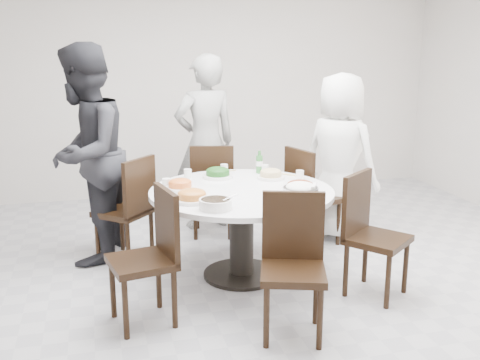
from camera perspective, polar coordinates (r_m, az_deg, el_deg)
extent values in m
cube|color=#AEAEB3|center=(4.66, 4.42, -10.47)|extent=(6.00, 6.00, 0.01)
cube|color=silver|center=(7.17, -3.32, 9.75)|extent=(6.00, 0.01, 2.80)
cylinder|color=white|center=(4.67, 0.16, -5.45)|extent=(1.50, 1.50, 0.75)
cube|color=black|center=(5.44, 7.55, -1.62)|extent=(0.52, 0.52, 0.95)
cube|color=black|center=(5.65, -2.78, -0.92)|extent=(0.51, 0.51, 0.95)
cube|color=black|center=(5.09, -11.76, -2.89)|extent=(0.59, 0.59, 0.95)
cube|color=black|center=(3.94, -9.98, -7.90)|extent=(0.50, 0.50, 0.95)
cube|color=black|center=(3.73, 5.43, -9.00)|extent=(0.53, 0.53, 0.95)
cube|color=black|center=(4.42, 13.83, -5.61)|extent=(0.59, 0.59, 0.95)
imported|color=white|center=(5.57, 10.07, 2.29)|extent=(0.88, 0.95, 1.64)
imported|color=black|center=(5.82, -3.54, 3.81)|extent=(0.72, 0.54, 1.80)
imported|color=black|center=(5.07, -15.42, 2.48)|extent=(0.99, 1.12, 1.92)
cylinder|color=white|center=(4.95, -2.28, 0.62)|extent=(0.27, 0.27, 0.07)
cylinder|color=white|center=(4.91, 3.14, 0.48)|extent=(0.24, 0.24, 0.06)
cylinder|color=white|center=(4.57, -6.10, -0.60)|extent=(0.24, 0.24, 0.06)
cylinder|color=white|center=(4.50, 6.14, -0.83)|extent=(0.27, 0.27, 0.07)
cylinder|color=white|center=(4.23, -4.91, -1.72)|extent=(0.28, 0.28, 0.07)
cylinder|color=silver|center=(4.22, 6.17, -1.50)|extent=(0.27, 0.27, 0.11)
cylinder|color=white|center=(4.04, -2.49, -2.45)|extent=(0.24, 0.24, 0.07)
cylinder|color=#2E7330|center=(5.11, 1.98, 1.85)|extent=(0.06, 0.06, 0.21)
cylinder|color=white|center=(5.11, -1.14, 1.12)|extent=(0.07, 0.07, 0.08)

